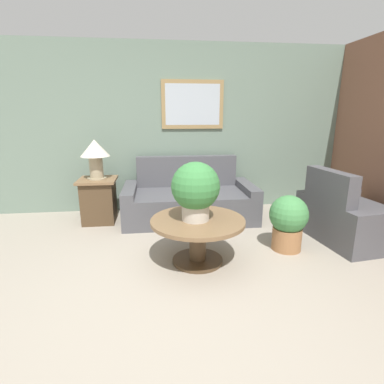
% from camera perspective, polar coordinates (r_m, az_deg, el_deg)
% --- Properties ---
extents(ground_plane, '(20.00, 20.00, 0.00)m').
position_cam_1_polar(ground_plane, '(2.66, -0.79, -21.07)').
color(ground_plane, gray).
extents(wall_back, '(7.60, 0.09, 2.60)m').
position_cam_1_polar(wall_back, '(4.88, -4.21, 11.89)').
color(wall_back, slate).
rests_on(wall_back, ground_plane).
extents(couch_main, '(1.93, 0.97, 0.90)m').
position_cam_1_polar(couch_main, '(4.53, -0.54, -1.57)').
color(couch_main, '#4C4C51').
rests_on(couch_main, ground_plane).
extents(armchair, '(1.04, 1.22, 0.90)m').
position_cam_1_polar(armchair, '(4.26, 27.75, -4.40)').
color(armchair, '#4C4C51').
rests_on(armchair, ground_plane).
extents(coffee_table, '(0.99, 0.99, 0.48)m').
position_cam_1_polar(coffee_table, '(3.18, 1.10, -7.47)').
color(coffee_table, '#4C3823').
rests_on(coffee_table, ground_plane).
extents(side_table, '(0.53, 0.53, 0.64)m').
position_cam_1_polar(side_table, '(4.56, -17.30, -1.46)').
color(side_table, '#4C3823').
rests_on(side_table, ground_plane).
extents(table_lamp, '(0.41, 0.41, 0.56)m').
position_cam_1_polar(table_lamp, '(4.43, -17.98, 7.09)').
color(table_lamp, tan).
rests_on(table_lamp, side_table).
extents(potted_plant_on_table, '(0.50, 0.50, 0.60)m').
position_cam_1_polar(potted_plant_on_table, '(3.02, 0.68, 0.60)').
color(potted_plant_on_table, beige).
rests_on(potted_plant_on_table, coffee_table).
extents(potted_plant_floor, '(0.44, 0.44, 0.65)m').
position_cam_1_polar(potted_plant_floor, '(3.64, 17.85, -5.23)').
color(potted_plant_floor, '#9E6B42').
rests_on(potted_plant_floor, ground_plane).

